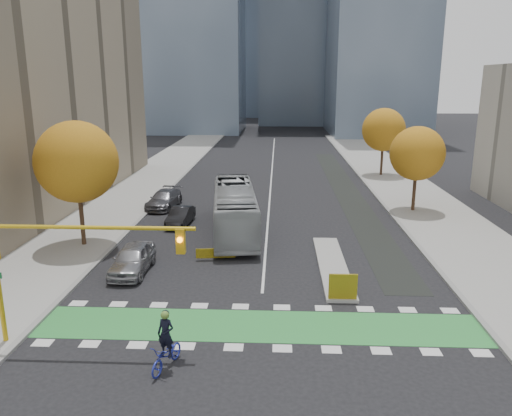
# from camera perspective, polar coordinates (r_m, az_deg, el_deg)

# --- Properties ---
(ground) EXTENTS (300.00, 300.00, 0.00)m
(ground) POSITION_cam_1_polar(r_m,az_deg,el_deg) (21.56, 0.26, -15.17)
(ground) COLOR black
(ground) RESTS_ON ground
(sidewalk_west) EXTENTS (7.00, 120.00, 0.15)m
(sidewalk_west) POSITION_cam_1_polar(r_m,az_deg,el_deg) (42.60, -17.05, -0.59)
(sidewalk_west) COLOR gray
(sidewalk_west) RESTS_ON ground
(sidewalk_east) EXTENTS (7.00, 120.00, 0.15)m
(sidewalk_east) POSITION_cam_1_polar(r_m,az_deg,el_deg) (42.13, 20.10, -1.01)
(sidewalk_east) COLOR gray
(sidewalk_east) RESTS_ON ground
(curb_west) EXTENTS (0.30, 120.00, 0.16)m
(curb_west) POSITION_cam_1_polar(r_m,az_deg,el_deg) (41.56, -12.50, -0.66)
(curb_west) COLOR gray
(curb_west) RESTS_ON ground
(curb_east) EXTENTS (0.30, 120.00, 0.16)m
(curb_east) POSITION_cam_1_polar(r_m,az_deg,el_deg) (41.20, 15.46, -0.98)
(curb_east) COLOR gray
(curb_east) RESTS_ON ground
(bike_crossing) EXTENTS (20.00, 3.00, 0.01)m
(bike_crossing) POSITION_cam_1_polar(r_m,az_deg,el_deg) (22.88, 0.42, -13.31)
(bike_crossing) COLOR #2D8A3B
(bike_crossing) RESTS_ON ground
(centre_line) EXTENTS (0.15, 70.00, 0.01)m
(centre_line) POSITION_cam_1_polar(r_m,az_deg,el_deg) (59.69, 1.82, 4.15)
(centre_line) COLOR silver
(centre_line) RESTS_ON ground
(bike_lane_paint) EXTENTS (2.50, 50.00, 0.01)m
(bike_lane_paint) POSITION_cam_1_polar(r_m,az_deg,el_deg) (50.34, 10.23, 1.99)
(bike_lane_paint) COLOR black
(bike_lane_paint) RESTS_ON ground
(median_island) EXTENTS (1.60, 10.00, 0.16)m
(median_island) POSITION_cam_1_polar(r_m,az_deg,el_deg) (29.86, 8.71, -6.48)
(median_island) COLOR gray
(median_island) RESTS_ON ground
(hazard_board) EXTENTS (1.40, 0.12, 1.30)m
(hazard_board) POSITION_cam_1_polar(r_m,az_deg,el_deg) (25.17, 9.91, -8.84)
(hazard_board) COLOR yellow
(hazard_board) RESTS_ON median_island
(tree_west) EXTENTS (5.20, 5.20, 8.22)m
(tree_west) POSITION_cam_1_polar(r_m,az_deg,el_deg) (33.65, -19.80, 4.97)
(tree_west) COLOR #332114
(tree_west) RESTS_ON ground
(tree_east_near) EXTENTS (4.40, 4.40, 7.08)m
(tree_east_near) POSITION_cam_1_polar(r_m,az_deg,el_deg) (42.65, 17.94, 5.94)
(tree_east_near) COLOR #332114
(tree_east_near) RESTS_ON ground
(tree_east_far) EXTENTS (4.80, 4.80, 7.65)m
(tree_east_far) POSITION_cam_1_polar(r_m,az_deg,el_deg) (58.19, 14.38, 8.65)
(tree_east_far) COLOR #332114
(tree_east_far) RESTS_ON ground
(traffic_signal_west) EXTENTS (8.53, 0.56, 5.20)m
(traffic_signal_west) POSITION_cam_1_polar(r_m,az_deg,el_deg) (21.24, -21.77, -4.80)
(traffic_signal_west) COLOR #BF9914
(traffic_signal_west) RESTS_ON ground
(cyclist) EXTENTS (1.32, 2.17, 2.37)m
(cyclist) POSITION_cam_1_polar(r_m,az_deg,el_deg) (19.83, -10.18, -15.64)
(cyclist) COLOR #222B9F
(cyclist) RESTS_ON ground
(bus) EXTENTS (4.21, 12.39, 3.38)m
(bus) POSITION_cam_1_polar(r_m,az_deg,el_deg) (35.58, -2.46, -0.17)
(bus) COLOR #9DA1A4
(bus) RESTS_ON ground
(parked_car_a) EXTENTS (1.91, 4.67, 1.58)m
(parked_car_a) POSITION_cam_1_polar(r_m,az_deg,el_deg) (29.30, -13.94, -5.68)
(parked_car_a) COLOR #99999E
(parked_car_a) RESTS_ON ground
(parked_car_b) EXTENTS (1.70, 4.14, 1.33)m
(parked_car_b) POSITION_cam_1_polar(r_m,az_deg,el_deg) (38.06, -8.63, -0.94)
(parked_car_b) COLOR black
(parked_car_b) RESTS_ON ground
(parked_car_c) EXTENTS (2.65, 5.29, 1.48)m
(parked_car_c) POSITION_cam_1_polar(r_m,az_deg,el_deg) (43.41, -10.47, 0.99)
(parked_car_c) COLOR #545459
(parked_car_c) RESTS_ON ground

